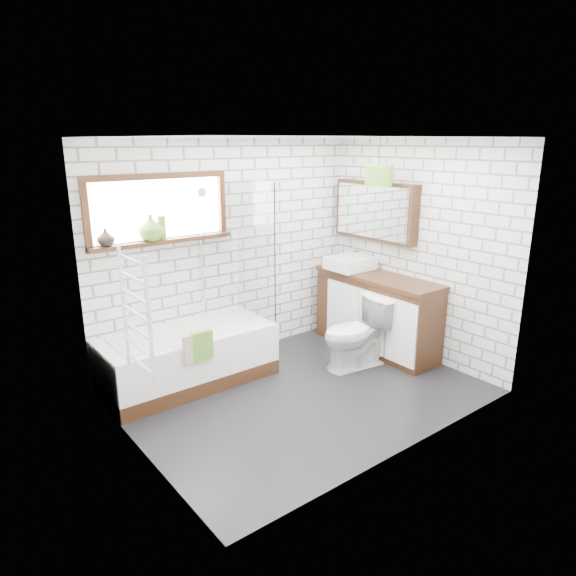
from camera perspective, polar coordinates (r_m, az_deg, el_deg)
floor at (r=5.34m, az=1.60°, el=-11.55°), size 3.40×2.60×0.01m
ceiling at (r=4.73m, az=1.85°, el=16.46°), size 3.40×2.60×0.01m
wall_back at (r=5.93m, az=-6.38°, el=4.08°), size 3.40×0.01×2.50m
wall_front at (r=4.01m, az=13.69°, el=-2.14°), size 3.40×0.01×2.50m
wall_left at (r=4.06m, az=-17.17°, el=-2.20°), size 0.01×2.60×2.50m
wall_right at (r=6.09m, az=14.19°, el=4.02°), size 0.01×2.60×2.50m
window at (r=5.40m, az=-14.07°, el=8.46°), size 1.52×0.16×0.68m
towel_radiator at (r=4.09m, az=-16.52°, el=-2.75°), size 0.06×0.52×1.00m
mirror_cabinet at (r=6.34m, az=9.67°, el=8.42°), size 0.16×1.20×0.70m
shower_riser at (r=5.67m, az=-9.61°, el=4.45°), size 0.02×0.02×1.30m
bathtub at (r=5.52m, az=-11.00°, el=-7.57°), size 1.78×0.78×0.58m
shower_screen at (r=5.62m, az=-3.66°, el=4.28°), size 0.02×0.72×1.50m
towel_green at (r=5.07m, az=-9.54°, el=-6.37°), size 0.22×0.06×0.30m
towel_beige at (r=5.03m, az=-10.42°, el=-6.59°), size 0.22×0.05×0.28m
vanity at (r=6.30m, az=9.80°, el=-2.68°), size 0.53×1.64×0.94m
basin at (r=6.39m, az=6.92°, el=2.78°), size 0.51×0.45×0.15m
tap at (r=6.48m, az=7.95°, el=3.48°), size 0.04×0.04×0.17m
toilet at (r=5.79m, az=7.62°, el=-5.00°), size 0.56×0.85×0.81m
vase_olive at (r=5.36m, az=-14.96°, el=6.29°), size 0.31×0.31×0.26m
vase_dark at (r=5.21m, az=-19.58°, el=5.11°), size 0.21×0.21×0.17m
bottle at (r=5.40m, az=-13.81°, el=6.32°), size 0.09×0.09×0.24m
pendant at (r=5.88m, az=10.05°, el=12.22°), size 0.30×0.30×0.22m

